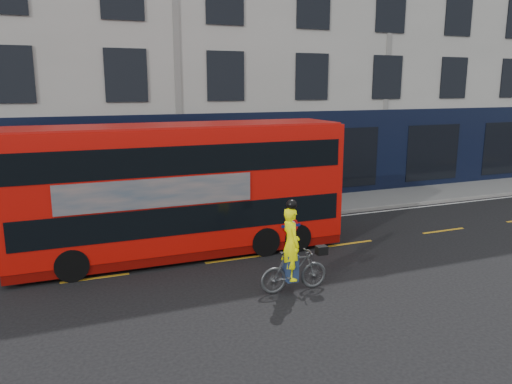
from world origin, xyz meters
TOP-DOWN VIEW (x-y plane):
  - ground at (0.00, 0.00)m, footprint 120.00×120.00m
  - pavement at (0.00, 6.50)m, footprint 60.00×3.00m
  - kerb at (0.00, 5.00)m, footprint 60.00×0.12m
  - building_terrace at (0.00, 12.94)m, footprint 50.00×10.07m
  - road_edge_line at (0.00, 4.70)m, footprint 58.00×0.10m
  - lane_dashes at (0.00, 1.50)m, footprint 58.00×0.12m
  - bus at (-1.29, 2.52)m, footprint 9.97×2.38m
  - cyclist at (0.58, -1.29)m, footprint 1.82×0.69m

SIDE VIEW (x-z plane):
  - ground at x=0.00m, z-range 0.00..0.00m
  - road_edge_line at x=0.00m, z-range 0.00..0.01m
  - lane_dashes at x=0.00m, z-range 0.00..0.01m
  - pavement at x=0.00m, z-range 0.00..0.12m
  - kerb at x=0.00m, z-range 0.00..0.13m
  - cyclist at x=0.58m, z-range -0.39..2.00m
  - bus at x=-1.29m, z-range 0.05..4.06m
  - building_terrace at x=0.00m, z-range -0.01..14.99m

